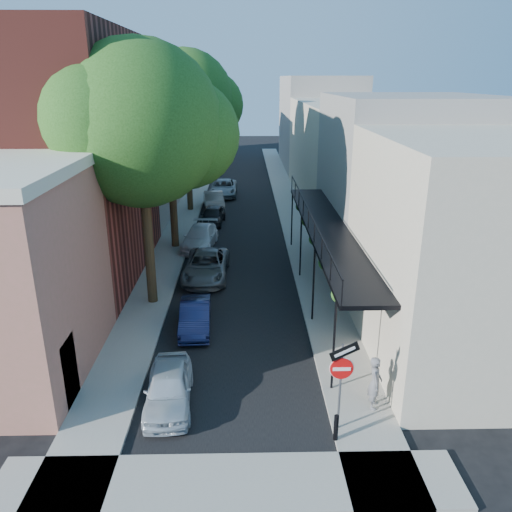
{
  "coord_description": "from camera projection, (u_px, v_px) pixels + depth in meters",
  "views": [
    {
      "loc": [
        0.49,
        -11.03,
        9.81
      ],
      "look_at": [
        0.92,
        8.53,
        2.8
      ],
      "focal_mm": 35.0,
      "sensor_mm": 36.0,
      "label": 1
    }
  ],
  "objects": [
    {
      "name": "road_surface",
      "position": [
        239.0,
        201.0,
        41.92
      ],
      "size": [
        6.0,
        64.0,
        0.01
      ],
      "primitive_type": "cube",
      "color": "black",
      "rests_on": "ground"
    },
    {
      "name": "parked_car_d",
      "position": [
        200.0,
        237.0,
        30.32
      ],
      "size": [
        2.23,
        4.62,
        1.3
      ],
      "primitive_type": "imported",
      "rotation": [
        0.0,
        0.0,
        -0.1
      ],
      "color": "white",
      "rests_on": "ground"
    },
    {
      "name": "parked_car_g",
      "position": [
        224.0,
        188.0,
        43.74
      ],
      "size": [
        2.32,
        4.98,
        1.38
      ],
      "primitive_type": "imported",
      "rotation": [
        0.0,
        0.0,
        -0.01
      ],
      "color": "gray",
      "rests_on": "ground"
    },
    {
      "name": "oak_mid",
      "position": [
        176.0,
        129.0,
        28.39
      ],
      "size": [
        6.6,
        6.0,
        10.2
      ],
      "color": "#352615",
      "rests_on": "ground"
    },
    {
      "name": "parked_car_a",
      "position": [
        169.0,
        388.0,
        15.7
      ],
      "size": [
        1.66,
        3.66,
        1.22
      ],
      "primitive_type": "imported",
      "rotation": [
        0.0,
        0.0,
        0.06
      ],
      "color": "silver",
      "rests_on": "ground"
    },
    {
      "name": "oak_near",
      "position": [
        152.0,
        127.0,
        20.61
      ],
      "size": [
        7.48,
        6.8,
        11.42
      ],
      "color": "#352615",
      "rests_on": "ground"
    },
    {
      "name": "bollard",
      "position": [
        336.0,
        428.0,
        14.04
      ],
      "size": [
        0.14,
        0.14,
        0.8
      ],
      "primitive_type": "cylinder",
      "color": "black",
      "rests_on": "sidewalk_right"
    },
    {
      "name": "pedestrian",
      "position": [
        375.0,
        382.0,
        15.3
      ],
      "size": [
        0.54,
        0.71,
        1.74
      ],
      "primitive_type": "imported",
      "rotation": [
        0.0,
        0.0,
        1.36
      ],
      "color": "slate",
      "rests_on": "sidewalk_right"
    },
    {
      "name": "sidewalk_right",
      "position": [
        287.0,
        200.0,
        41.98
      ],
      "size": [
        2.0,
        64.0,
        0.12
      ],
      "primitive_type": "cube",
      "color": "gray",
      "rests_on": "ground"
    },
    {
      "name": "sign_post",
      "position": [
        342.0,
        372.0,
        13.98
      ],
      "size": [
        0.89,
        0.17,
        2.99
      ],
      "color": "#595B60",
      "rests_on": "ground"
    },
    {
      "name": "parked_car_f",
      "position": [
        214.0,
        201.0,
        39.17
      ],
      "size": [
        1.97,
        4.28,
        1.36
      ],
      "primitive_type": "imported",
      "rotation": [
        0.0,
        0.0,
        0.13
      ],
      "color": "slate",
      "rests_on": "ground"
    },
    {
      "name": "buildings_left",
      "position": [
        119.0,
        144.0,
        38.89
      ],
      "size": [
        10.1,
        59.1,
        12.0
      ],
      "color": "#B0685A",
      "rests_on": "ground"
    },
    {
      "name": "buildings_right",
      "position": [
        350.0,
        149.0,
        40.13
      ],
      "size": [
        9.8,
        55.0,
        10.0
      ],
      "color": "#B4AC95",
      "rests_on": "ground"
    },
    {
      "name": "parked_car_c",
      "position": [
        206.0,
        266.0,
        25.72
      ],
      "size": [
        2.32,
        4.81,
        1.32
      ],
      "primitive_type": "imported",
      "rotation": [
        0.0,
        0.0,
        -0.03
      ],
      "color": "slate",
      "rests_on": "ground"
    },
    {
      "name": "sidewalk_left",
      "position": [
        192.0,
        201.0,
        41.81
      ],
      "size": [
        2.0,
        64.0,
        0.12
      ],
      "primitive_type": "cube",
      "color": "gray",
      "rests_on": "ground"
    },
    {
      "name": "ground",
      "position": [
        229.0,
        457.0,
        13.68
      ],
      "size": [
        160.0,
        160.0,
        0.0
      ],
      "primitive_type": "plane",
      "color": "black",
      "rests_on": "ground"
    },
    {
      "name": "sidewalk_cross",
      "position": [
        228.0,
        483.0,
        12.72
      ],
      "size": [
        12.0,
        2.0,
        0.12
      ],
      "primitive_type": "cube",
      "color": "gray",
      "rests_on": "ground"
    },
    {
      "name": "oak_far",
      "position": [
        192.0,
        100.0,
        36.49
      ],
      "size": [
        7.7,
        7.0,
        11.9
      ],
      "color": "#352615",
      "rests_on": "ground"
    },
    {
      "name": "parked_car_b",
      "position": [
        195.0,
        316.0,
        20.46
      ],
      "size": [
        1.39,
        3.53,
        1.14
      ],
      "primitive_type": "imported",
      "rotation": [
        0.0,
        0.0,
        0.05
      ],
      "color": "#141A40",
      "rests_on": "ground"
    },
    {
      "name": "parked_car_e",
      "position": [
        213.0,
        215.0,
        35.21
      ],
      "size": [
        1.81,
        3.84,
        1.27
      ],
      "primitive_type": "imported",
      "rotation": [
        0.0,
        0.0,
        -0.09
      ],
      "color": "black",
      "rests_on": "ground"
    }
  ]
}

